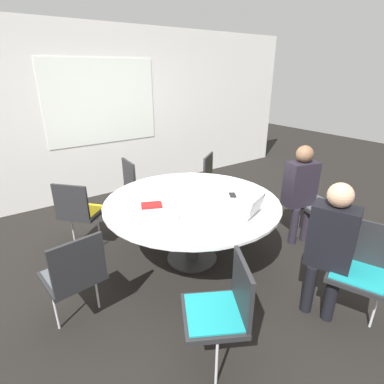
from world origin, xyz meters
name	(u,v)px	position (x,y,z in m)	size (l,w,h in m)	color
ground_plane	(192,258)	(0.00, 0.00, 0.00)	(16.00, 16.00, 0.00)	black
wall_back	(103,115)	(0.00, 2.51, 1.35)	(8.00, 0.07, 2.70)	silver
conference_table	(192,209)	(0.00, 0.00, 0.64)	(1.87, 1.87, 0.73)	#333333
chair_0	(360,264)	(0.66, -1.50, 0.53)	(0.55, 0.56, 0.87)	#262628
chair_1	(310,196)	(1.59, -0.38, 0.53)	(0.54, 0.52, 0.87)	#262628
chair_2	(216,178)	(1.04, 0.84, 0.53)	(0.60, 0.60, 0.87)	#262628
chair_3	(138,183)	(0.00, 1.34, 0.53)	(0.44, 0.46, 0.87)	#262628
chair_4	(79,209)	(-0.95, 0.94, 0.53)	(0.61, 0.61, 0.87)	#262628
chair_5	(75,272)	(-1.32, -0.23, 0.53)	(0.49, 0.47, 0.87)	#262628
chair_6	(223,306)	(-0.59, -1.20, 0.53)	(0.58, 0.59, 0.87)	#262628
person_0	(331,241)	(0.49, -1.31, 0.72)	(0.34, 0.42, 1.22)	black
person_1	(301,187)	(1.34, -0.39, 0.72)	(0.41, 0.33, 1.22)	#231E28
laptop	(249,211)	(0.24, -0.61, 0.79)	(0.40, 0.35, 0.21)	silver
spiral_notebook	(152,205)	(-0.42, 0.13, 0.74)	(0.25, 0.22, 0.02)	maroon
coffee_cup	(174,216)	(-0.40, -0.27, 0.78)	(0.09, 0.09, 0.09)	white
cell_phone	(233,195)	(0.45, -0.14, 0.74)	(0.13, 0.16, 0.01)	black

